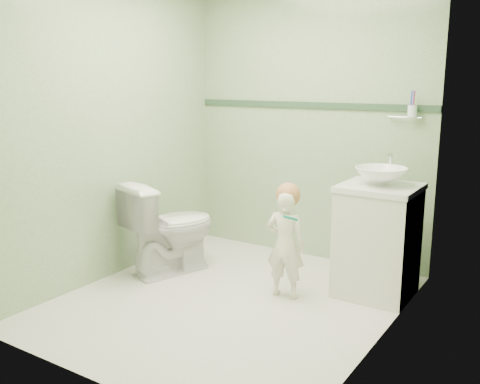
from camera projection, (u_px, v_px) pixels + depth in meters
The scene contains 12 objects.
ground at pixel (229, 301), 3.87m from camera, with size 2.50×2.50×0.00m, color white.
room_shell at pixel (228, 135), 3.62m from camera, with size 2.50×2.54×2.40m.
trim_stripe at pixel (308, 105), 4.60m from camera, with size 2.20×0.02×0.05m, color #2D4933.
vanity at pixel (377, 243), 3.92m from camera, with size 0.52×0.50×0.80m, color silver.
counter at pixel (380, 188), 3.83m from camera, with size 0.54×0.52×0.04m, color white.
basin at pixel (381, 176), 3.81m from camera, with size 0.37×0.37×0.13m, color white.
faucet at pixel (390, 162), 3.95m from camera, with size 0.03×0.13×0.18m.
cup_holder at pixel (411, 111), 4.09m from camera, with size 0.26×0.07×0.21m.
toilet at pixel (170, 227), 4.38m from camera, with size 0.43×0.75×0.77m, color white.
toddler at pixel (285, 245), 3.88m from camera, with size 0.29×0.19×0.80m, color #F0E2D0.
hair_cap at pixel (288, 195), 3.82m from camera, with size 0.18×0.18×0.18m, color #B77546.
teal_toothbrush at pixel (290, 217), 3.69m from camera, with size 0.11×0.14×0.08m.
Camera 1 is at (2.03, -3.00, 1.58)m, focal length 40.13 mm.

